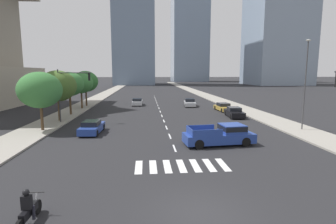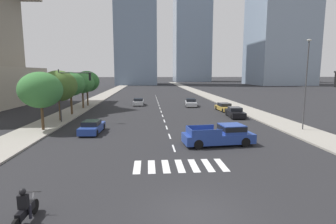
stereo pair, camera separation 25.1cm
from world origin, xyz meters
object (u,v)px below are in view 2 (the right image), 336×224
at_px(street_tree_fourth, 82,83).
at_px(traffic_signal_far, 71,86).
at_px(sedan_silver_1, 191,103).
at_px(pickup_truck, 222,135).
at_px(street_tree_fifth, 87,82).
at_px(sedan_silver_4, 138,102).
at_px(sedan_black_0, 235,113).
at_px(street_tree_second, 59,86).
at_px(sedan_gold_3, 225,107).
at_px(motorcycle_lead, 25,210).
at_px(street_tree_nearest, 41,90).
at_px(sedan_blue_2, 92,127).
at_px(street_lamp_east, 306,79).
at_px(street_tree_third, 70,84).

bearing_deg(street_tree_fourth, traffic_signal_far, -82.00).
bearing_deg(sedan_silver_1, pickup_truck, 1.79).
xyz_separation_m(pickup_truck, street_tree_fifth, (-16.67, 26.75, 3.58)).
bearing_deg(sedan_silver_4, street_tree_fifth, 97.06).
xyz_separation_m(pickup_truck, sedan_silver_4, (-7.77, 27.82, -0.23)).
bearing_deg(sedan_black_0, sedan_silver_1, -157.25).
xyz_separation_m(sedan_silver_1, street_tree_second, (-18.29, -13.73, 3.71)).
bearing_deg(street_tree_fifth, sedan_black_0, -30.90).
bearing_deg(sedan_gold_3, street_tree_fifth, -112.22).
bearing_deg(motorcycle_lead, traffic_signal_far, 11.72).
distance_m(traffic_signal_far, street_tree_nearest, 4.77).
height_order(traffic_signal_far, street_tree_fourth, traffic_signal_far).
bearing_deg(street_tree_fourth, motorcycle_lead, -80.25).
distance_m(sedan_blue_2, street_tree_second, 9.22).
bearing_deg(street_tree_fifth, pickup_truck, -58.07).
distance_m(pickup_truck, sedan_silver_4, 28.89).
bearing_deg(motorcycle_lead, street_tree_second, 15.49).
distance_m(sedan_silver_1, street_tree_fifth, 18.71).
xyz_separation_m(motorcycle_lead, street_tree_nearest, (-5.86, 17.19, 3.60)).
bearing_deg(sedan_gold_3, traffic_signal_far, -72.00).
bearing_deg(sedan_silver_1, street_lamp_east, 26.54).
xyz_separation_m(street_tree_nearest, street_tree_fourth, (-0.00, 16.90, 0.06)).
relative_size(traffic_signal_far, street_tree_third, 1.04).
xyz_separation_m(sedan_blue_2, street_tree_nearest, (-5.15, 1.25, 3.60)).
bearing_deg(sedan_silver_4, traffic_signal_far, 157.27).
xyz_separation_m(sedan_blue_2, traffic_signal_far, (-3.40, 5.69, 3.72)).
distance_m(sedan_gold_3, sedan_silver_4, 16.14).
xyz_separation_m(motorcycle_lead, street_lamp_east, (20.56, 15.31, 4.67)).
bearing_deg(street_tree_second, street_tree_nearest, -90.00).
height_order(sedan_blue_2, street_tree_third, street_tree_third).
distance_m(street_lamp_east, street_tree_third, 29.09).
relative_size(pickup_truck, street_tree_fourth, 1.03).
distance_m(motorcycle_lead, street_tree_second, 23.65).
xyz_separation_m(motorcycle_lead, sedan_silver_4, (3.05, 38.55, 0.00)).
height_order(sedan_blue_2, street_lamp_east, street_lamp_east).
bearing_deg(street_lamp_east, sedan_silver_1, 111.13).
bearing_deg(sedan_black_0, sedan_gold_3, -178.23).
height_order(sedan_black_0, sedan_blue_2, sedan_black_0).
height_order(sedan_gold_3, street_tree_fourth, street_tree_fourth).
bearing_deg(sedan_silver_1, sedan_silver_4, -97.89).
relative_size(sedan_blue_2, street_tree_nearest, 0.75).
height_order(motorcycle_lead, pickup_truck, pickup_truck).
height_order(pickup_truck, traffic_signal_far, traffic_signal_far).
xyz_separation_m(traffic_signal_far, street_tree_second, (-1.75, 0.98, 0.01)).
relative_size(sedan_silver_4, street_lamp_east, 0.48).
bearing_deg(sedan_black_0, sedan_silver_4, -132.55).
xyz_separation_m(sedan_blue_2, street_tree_third, (-5.15, 11.53, 3.76)).
distance_m(sedan_silver_1, street_tree_nearest, 26.72).
xyz_separation_m(motorcycle_lead, sedan_blue_2, (-0.70, 15.93, 0.00)).
bearing_deg(pickup_truck, sedan_silver_4, 99.90).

